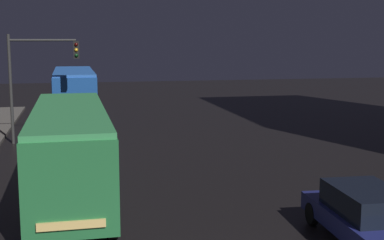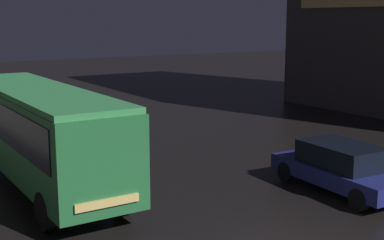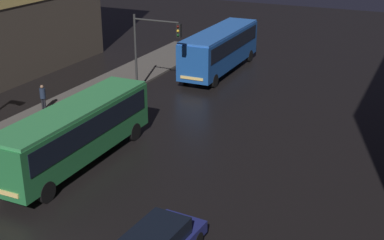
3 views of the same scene
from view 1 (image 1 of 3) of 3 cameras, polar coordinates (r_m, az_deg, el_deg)
The scene contains 4 objects.
bus_near at distance 18.07m, azimuth -12.88°, elevation -2.52°, with size 2.41×10.46×3.11m.
bus_far at distance 36.30m, azimuth -12.47°, elevation 3.19°, with size 2.65×10.72×3.37m.
car_taxi at distance 14.99m, azimuth 18.11°, elevation -9.60°, with size 2.14×4.65×1.47m.
traffic_light_main at distance 28.69m, azimuth -16.28°, elevation 5.25°, with size 3.56×0.35×5.62m.
Camera 1 is at (-3.26, -9.50, 5.30)m, focal length 50.00 mm.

